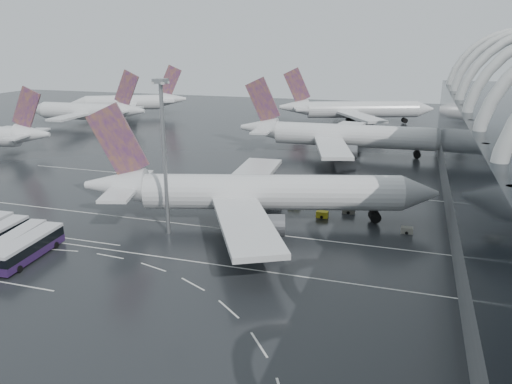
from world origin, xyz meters
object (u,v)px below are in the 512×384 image
(bus_row_near_c, at_px, (16,241))
(bus_row_near_d, at_px, (29,247))
(gse_cart_belly_a, at_px, (322,214))
(gse_cart_belly_e, at_px, (294,203))
(airliner_gate_c, at_px, (354,110))
(floodlight_mast, at_px, (164,139))
(gse_cart_belly_b, at_px, (349,210))
(jet_remote_far, at_px, (131,103))
(gse_cart_belly_d, at_px, (407,230))
(airliner_main, at_px, (255,193))
(gse_cart_belly_c, at_px, (238,223))
(airliner_gate_b, at_px, (342,136))
(jet_remote_mid, at_px, (88,112))

(bus_row_near_c, height_order, bus_row_near_d, bus_row_near_d)
(gse_cart_belly_a, relative_size, gse_cart_belly_e, 0.95)
(gse_cart_belly_e, bearing_deg, airliner_gate_c, 90.55)
(bus_row_near_d, bearing_deg, floodlight_mast, -49.16)
(airliner_gate_c, xyz_separation_m, gse_cart_belly_b, (11.99, -106.13, -4.80))
(floodlight_mast, distance_m, gse_cart_belly_e, 31.31)
(airliner_gate_c, bearing_deg, gse_cart_belly_a, -106.55)
(bus_row_near_c, height_order, gse_cart_belly_a, bus_row_near_c)
(jet_remote_far, distance_m, gse_cart_belly_d, 159.79)
(airliner_main, relative_size, jet_remote_far, 1.36)
(jet_remote_far, height_order, gse_cart_belly_c, jet_remote_far)
(floodlight_mast, xyz_separation_m, gse_cart_belly_b, (28.21, 19.73, -15.74))
(airliner_gate_b, bearing_deg, gse_cart_belly_c, -101.19)
(floodlight_mast, relative_size, gse_cart_belly_b, 11.20)
(gse_cart_belly_c, bearing_deg, gse_cart_belly_a, 32.79)
(airliner_gate_b, bearing_deg, floodlight_mast, -108.28)
(gse_cart_belly_c, bearing_deg, bus_row_near_c, -144.03)
(jet_remote_mid, relative_size, gse_cart_belly_b, 21.14)
(bus_row_near_d, xyz_separation_m, gse_cart_belly_a, (39.07, 31.61, -1.28))
(bus_row_near_c, bearing_deg, gse_cart_belly_a, -62.85)
(gse_cart_belly_d, bearing_deg, airliner_main, -175.02)
(jet_remote_far, height_order, floodlight_mast, floodlight_mast)
(jet_remote_far, relative_size, gse_cart_belly_a, 21.31)
(bus_row_near_c, distance_m, bus_row_near_d, 4.12)
(jet_remote_far, xyz_separation_m, gse_cart_belly_a, (102.62, -104.23, -4.93))
(airliner_main, relative_size, gse_cart_belly_e, 27.34)
(airliner_gate_c, bearing_deg, gse_cart_belly_e, -109.94)
(airliner_gate_c, relative_size, jet_remote_far, 1.28)
(airliner_gate_b, relative_size, gse_cart_belly_c, 32.67)
(airliner_gate_b, bearing_deg, gse_cart_belly_d, -74.03)
(bus_row_near_d, xyz_separation_m, gse_cart_belly_c, (25.39, 22.81, -1.36))
(jet_remote_mid, bearing_deg, bus_row_near_c, 117.52)
(airliner_gate_b, xyz_separation_m, gse_cart_belly_c, (-9.24, -63.19, -4.89))
(airliner_gate_c, relative_size, gse_cart_belly_b, 25.43)
(airliner_gate_c, distance_m, bus_row_near_c, 144.43)
(airliner_gate_c, bearing_deg, bus_row_near_d, -123.02)
(bus_row_near_d, height_order, gse_cart_belly_b, bus_row_near_d)
(bus_row_near_c, relative_size, floodlight_mast, 0.50)
(floodlight_mast, height_order, gse_cart_belly_a, floodlight_mast)
(airliner_gate_b, bearing_deg, airliner_gate_c, 90.35)
(bus_row_near_d, xyz_separation_m, floodlight_mast, (15.28, 15.78, 14.50))
(bus_row_near_d, bearing_deg, bus_row_near_c, 61.54)
(jet_remote_far, bearing_deg, airliner_gate_b, 125.86)
(airliner_gate_c, bearing_deg, jet_remote_mid, -179.87)
(airliner_gate_b, relative_size, floodlight_mast, 2.39)
(bus_row_near_d, bearing_deg, gse_cart_belly_e, -46.64)
(gse_cart_belly_b, bearing_deg, airliner_gate_c, 96.45)
(airliner_gate_c, bearing_deg, gse_cart_belly_c, -113.42)
(bus_row_near_d, bearing_deg, airliner_gate_c, -17.63)
(jet_remote_mid, bearing_deg, airliner_gate_b, 166.12)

